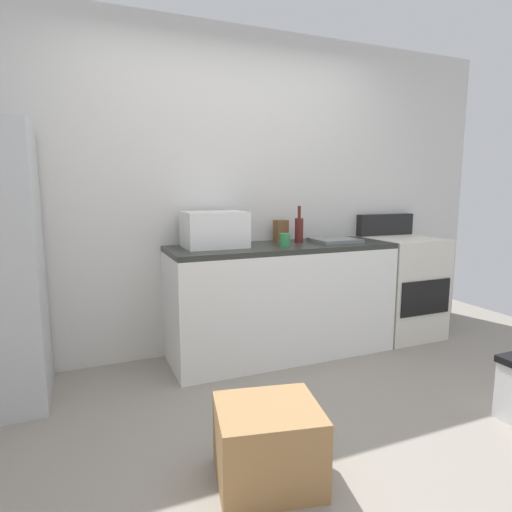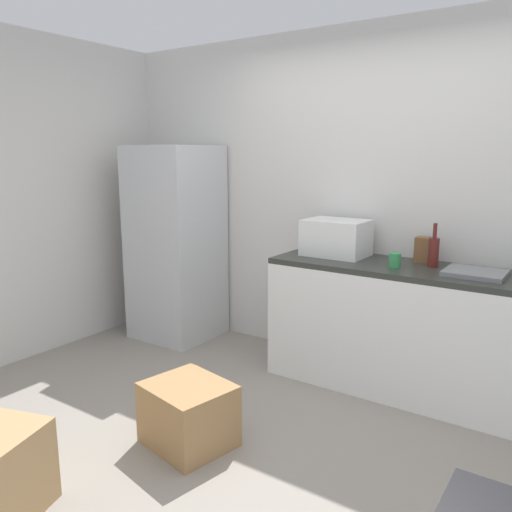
{
  "view_description": "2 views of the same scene",
  "coord_description": "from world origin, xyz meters",
  "px_view_note": "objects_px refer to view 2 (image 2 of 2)",
  "views": [
    {
      "loc": [
        -1.19,
        -1.83,
        1.34
      ],
      "look_at": [
        -0.2,
        0.54,
        0.94
      ],
      "focal_mm": 30.13,
      "sensor_mm": 36.0,
      "label": 1
    },
    {
      "loc": [
        1.4,
        -2.21,
        1.66
      ],
      "look_at": [
        -0.54,
        0.65,
        0.96
      ],
      "focal_mm": 35.93,
      "sensor_mm": 36.0,
      "label": 2
    }
  ],
  "objects_px": {
    "knife_block": "(423,250)",
    "wine_bottle": "(434,251)",
    "cardboard_box_medium": "(188,414)",
    "microwave": "(336,238)",
    "refrigerator": "(176,243)",
    "coffee_mug": "(395,260)"
  },
  "relations": [
    {
      "from": "cardboard_box_medium",
      "to": "coffee_mug",
      "type": "bearing_deg",
      "value": 60.81
    },
    {
      "from": "microwave",
      "to": "wine_bottle",
      "type": "height_order",
      "value": "wine_bottle"
    },
    {
      "from": "knife_block",
      "to": "wine_bottle",
      "type": "bearing_deg",
      "value": -49.24
    },
    {
      "from": "wine_bottle",
      "to": "coffee_mug",
      "type": "distance_m",
      "value": 0.27
    },
    {
      "from": "wine_bottle",
      "to": "coffee_mug",
      "type": "xyz_separation_m",
      "value": [
        -0.21,
        -0.16,
        -0.06
      ]
    },
    {
      "from": "coffee_mug",
      "to": "cardboard_box_medium",
      "type": "bearing_deg",
      "value": -119.19
    },
    {
      "from": "cardboard_box_medium",
      "to": "knife_block",
      "type": "bearing_deg",
      "value": 62.33
    },
    {
      "from": "wine_bottle",
      "to": "cardboard_box_medium",
      "type": "height_order",
      "value": "wine_bottle"
    },
    {
      "from": "microwave",
      "to": "knife_block",
      "type": "distance_m",
      "value": 0.63
    },
    {
      "from": "refrigerator",
      "to": "coffee_mug",
      "type": "distance_m",
      "value": 2.03
    },
    {
      "from": "microwave",
      "to": "cardboard_box_medium",
      "type": "xyz_separation_m",
      "value": [
        -0.21,
        -1.46,
        -0.85
      ]
    },
    {
      "from": "wine_bottle",
      "to": "microwave",
      "type": "bearing_deg",
      "value": 179.7
    },
    {
      "from": "wine_bottle",
      "to": "knife_block",
      "type": "bearing_deg",
      "value": 130.76
    },
    {
      "from": "refrigerator",
      "to": "knife_block",
      "type": "bearing_deg",
      "value": 6.48
    },
    {
      "from": "refrigerator",
      "to": "cardboard_box_medium",
      "type": "relative_size",
      "value": 3.71
    },
    {
      "from": "refrigerator",
      "to": "microwave",
      "type": "bearing_deg",
      "value": 4.67
    },
    {
      "from": "cardboard_box_medium",
      "to": "refrigerator",
      "type": "bearing_deg",
      "value": 134.41
    },
    {
      "from": "microwave",
      "to": "knife_block",
      "type": "bearing_deg",
      "value": 10.89
    },
    {
      "from": "wine_bottle",
      "to": "cardboard_box_medium",
      "type": "bearing_deg",
      "value": -122.66
    },
    {
      "from": "refrigerator",
      "to": "cardboard_box_medium",
      "type": "distance_m",
      "value": 1.99
    },
    {
      "from": "coffee_mug",
      "to": "knife_block",
      "type": "height_order",
      "value": "knife_block"
    },
    {
      "from": "microwave",
      "to": "cardboard_box_medium",
      "type": "bearing_deg",
      "value": -98.21
    }
  ]
}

